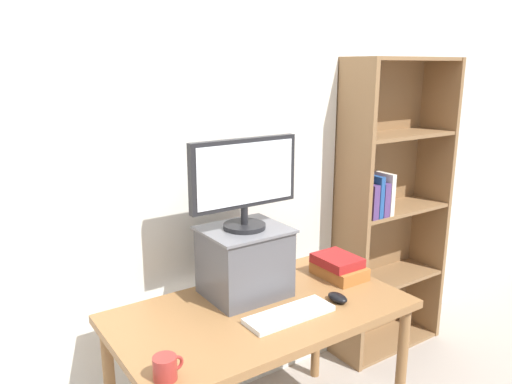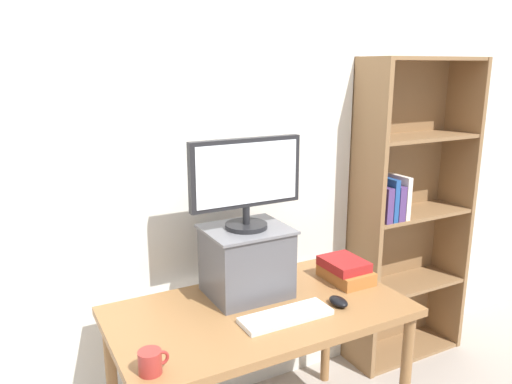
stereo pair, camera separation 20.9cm
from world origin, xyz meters
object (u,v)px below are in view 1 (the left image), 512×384
desk (261,325)px  computer_mouse (338,298)px  computer_monitor (244,179)px  coffee_mug (166,368)px  riser_box (245,260)px  book_stack (338,267)px  keyboard (289,314)px  bookshelf_unit (388,208)px

desk → computer_mouse: computer_mouse is taller
computer_monitor → coffee_mug: bearing=-145.5°
riser_box → book_stack: 0.51m
keyboard → computer_mouse: bearing=-1.6°
computer_mouse → bookshelf_unit: bearing=29.5°
riser_box → keyboard: (0.04, -0.29, -0.15)m
bookshelf_unit → computer_monitor: 1.22m
desk → computer_monitor: size_ratio=2.45×
riser_box → computer_mouse: (0.30, -0.29, -0.15)m
bookshelf_unit → book_stack: size_ratio=7.17×
riser_box → keyboard: riser_box is taller
bookshelf_unit → computer_monitor: (-1.15, -0.19, 0.36)m
bookshelf_unit → coffee_mug: (-1.72, -0.58, -0.14)m
coffee_mug → desk: bearing=23.3°
keyboard → coffee_mug: size_ratio=3.62×
computer_mouse → coffee_mug: size_ratio=0.96×
computer_mouse → desk: bearing=155.8°
desk → coffee_mug: size_ratio=11.76×
computer_mouse → book_stack: (0.19, 0.20, 0.03)m
book_stack → keyboard: bearing=-157.1°
desk → computer_monitor: 0.64m
computer_monitor → book_stack: bearing=-10.9°
keyboard → coffee_mug: coffee_mug is taller
computer_monitor → computer_mouse: 0.67m
computer_monitor → computer_mouse: (0.30, -0.29, -0.52)m
desk → coffee_mug: bearing=-156.7°
desk → bookshelf_unit: bookshelf_unit is taller
riser_box → computer_monitor: 0.38m
bookshelf_unit → riser_box: 1.17m
coffee_mug → book_stack: bearing=15.6°
desk → bookshelf_unit: size_ratio=0.71×
riser_box → computer_mouse: 0.44m
computer_mouse → book_stack: 0.28m
desk → riser_box: size_ratio=3.45×
coffee_mug → riser_box: bearing=34.6°
desk → keyboard: bearing=-69.1°
bookshelf_unit → keyboard: (-1.12, -0.47, -0.17)m
riser_box → computer_monitor: (-0.00, -0.00, 0.38)m
book_stack → coffee_mug: 1.09m
desk → book_stack: book_stack is taller
bookshelf_unit → desk: bearing=-163.7°
computer_mouse → coffee_mug: 0.87m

